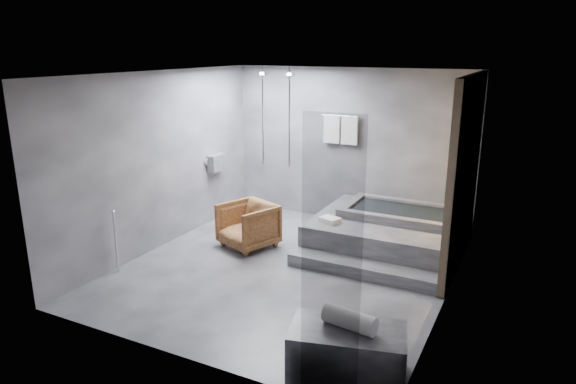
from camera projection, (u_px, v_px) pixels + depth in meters
The scene contains 7 objects.
room at pixel (321, 152), 7.12m from camera, with size 5.00×5.04×2.82m.
tub_deck at pixel (386, 233), 8.28m from camera, with size 2.20×2.00×0.50m, color #38393B.
tub_step at pixel (362, 269), 7.31m from camera, with size 2.20×0.36×0.18m, color #38393B.
concrete_bench at pixel (347, 352), 5.04m from camera, with size 1.12×0.62×0.51m, color #363638.
driftwood_chair at pixel (248, 225), 8.29m from camera, with size 0.78×0.80×0.73m, color #422410.
rolled_towel at pixel (350, 320), 4.96m from camera, with size 0.19×0.19×0.54m, color silver.
deck_towel at pixel (330, 220), 8.01m from camera, with size 0.30×0.22×0.08m, color white.
Camera 1 is at (3.14, -6.21, 3.15)m, focal length 32.00 mm.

